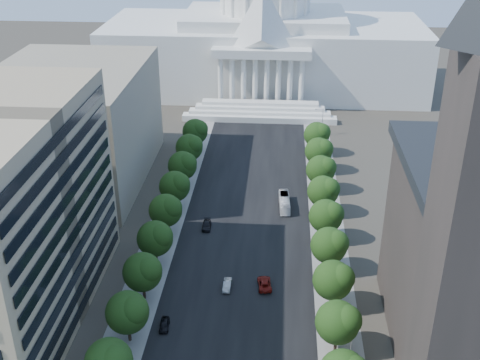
% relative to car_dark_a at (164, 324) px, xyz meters
% --- Properties ---
extents(road_asphalt, '(30.00, 260.00, 0.01)m').
position_rel_car_dark_a_xyz_m(road_asphalt, '(12.53, 50.27, -0.71)').
color(road_asphalt, black).
rests_on(road_asphalt, ground).
extents(sidewalk_left, '(8.00, 260.00, 0.02)m').
position_rel_car_dark_a_xyz_m(sidewalk_left, '(-6.47, 50.27, -0.71)').
color(sidewalk_left, gray).
rests_on(sidewalk_left, ground).
extents(sidewalk_right, '(8.00, 260.00, 0.02)m').
position_rel_car_dark_a_xyz_m(sidewalk_right, '(31.53, 50.27, -0.71)').
color(sidewalk_right, gray).
rests_on(sidewalk_right, ground).
extents(capitol, '(120.00, 56.00, 73.00)m').
position_rel_car_dark_a_xyz_m(capitol, '(12.53, 145.16, 19.30)').
color(capitol, white).
rests_on(capitol, ground).
extents(office_block_left_far, '(38.00, 52.00, 30.00)m').
position_rel_car_dark_a_xyz_m(office_block_left_far, '(-35.47, 60.27, 14.29)').
color(office_block_left_far, gray).
rests_on(office_block_left_far, ground).
extents(tree_l_c, '(7.79, 7.60, 9.97)m').
position_rel_car_dark_a_xyz_m(tree_l_c, '(-5.13, -3.93, 5.74)').
color(tree_l_c, '#33261C').
rests_on(tree_l_c, ground).
extents(tree_l_d, '(7.79, 7.60, 9.97)m').
position_rel_car_dark_a_xyz_m(tree_l_d, '(-5.13, 8.07, 5.74)').
color(tree_l_d, '#33261C').
rests_on(tree_l_d, ground).
extents(tree_l_e, '(7.79, 7.60, 9.97)m').
position_rel_car_dark_a_xyz_m(tree_l_e, '(-5.13, 20.07, 5.74)').
color(tree_l_e, '#33261C').
rests_on(tree_l_e, ground).
extents(tree_l_f, '(7.79, 7.60, 9.97)m').
position_rel_car_dark_a_xyz_m(tree_l_f, '(-5.13, 32.07, 5.74)').
color(tree_l_f, '#33261C').
rests_on(tree_l_f, ground).
extents(tree_l_g, '(7.79, 7.60, 9.97)m').
position_rel_car_dark_a_xyz_m(tree_l_g, '(-5.13, 44.07, 5.74)').
color(tree_l_g, '#33261C').
rests_on(tree_l_g, ground).
extents(tree_l_h, '(7.79, 7.60, 9.97)m').
position_rel_car_dark_a_xyz_m(tree_l_h, '(-5.13, 56.07, 5.74)').
color(tree_l_h, '#33261C').
rests_on(tree_l_h, ground).
extents(tree_l_i, '(7.79, 7.60, 9.97)m').
position_rel_car_dark_a_xyz_m(tree_l_i, '(-5.13, 68.07, 5.74)').
color(tree_l_i, '#33261C').
rests_on(tree_l_i, ground).
extents(tree_l_j, '(7.79, 7.60, 9.97)m').
position_rel_car_dark_a_xyz_m(tree_l_j, '(-5.13, 80.07, 5.74)').
color(tree_l_j, '#33261C').
rests_on(tree_l_j, ground).
extents(tree_r_c, '(7.79, 7.60, 9.97)m').
position_rel_car_dark_a_xyz_m(tree_r_c, '(30.87, -3.93, 5.74)').
color(tree_r_c, '#33261C').
rests_on(tree_r_c, ground).
extents(tree_r_d, '(7.79, 7.60, 9.97)m').
position_rel_car_dark_a_xyz_m(tree_r_d, '(30.87, 8.07, 5.74)').
color(tree_r_d, '#33261C').
rests_on(tree_r_d, ground).
extents(tree_r_e, '(7.79, 7.60, 9.97)m').
position_rel_car_dark_a_xyz_m(tree_r_e, '(30.87, 20.07, 5.74)').
color(tree_r_e, '#33261C').
rests_on(tree_r_e, ground).
extents(tree_r_f, '(7.79, 7.60, 9.97)m').
position_rel_car_dark_a_xyz_m(tree_r_f, '(30.87, 32.07, 5.74)').
color(tree_r_f, '#33261C').
rests_on(tree_r_f, ground).
extents(tree_r_g, '(7.79, 7.60, 9.97)m').
position_rel_car_dark_a_xyz_m(tree_r_g, '(30.87, 44.07, 5.74)').
color(tree_r_g, '#33261C').
rests_on(tree_r_g, ground).
extents(tree_r_h, '(7.79, 7.60, 9.97)m').
position_rel_car_dark_a_xyz_m(tree_r_h, '(30.87, 56.07, 5.74)').
color(tree_r_h, '#33261C').
rests_on(tree_r_h, ground).
extents(tree_r_i, '(7.79, 7.60, 9.97)m').
position_rel_car_dark_a_xyz_m(tree_r_i, '(30.87, 68.07, 5.74)').
color(tree_r_i, '#33261C').
rests_on(tree_r_i, ground).
extents(tree_r_j, '(7.79, 7.60, 9.97)m').
position_rel_car_dark_a_xyz_m(tree_r_j, '(30.87, 80.07, 5.74)').
color(tree_r_j, '#33261C').
rests_on(tree_r_j, ground).
extents(streetlight_b, '(2.61, 0.44, 9.00)m').
position_rel_car_dark_a_xyz_m(streetlight_b, '(32.44, -4.73, 5.11)').
color(streetlight_b, gray).
rests_on(streetlight_b, ground).
extents(streetlight_c, '(2.61, 0.44, 9.00)m').
position_rel_car_dark_a_xyz_m(streetlight_c, '(32.44, 20.27, 5.11)').
color(streetlight_c, gray).
rests_on(streetlight_c, ground).
extents(streetlight_d, '(2.61, 0.44, 9.00)m').
position_rel_car_dark_a_xyz_m(streetlight_d, '(32.44, 45.27, 5.11)').
color(streetlight_d, gray).
rests_on(streetlight_d, ground).
extents(streetlight_e, '(2.61, 0.44, 9.00)m').
position_rel_car_dark_a_xyz_m(streetlight_e, '(32.44, 70.27, 5.11)').
color(streetlight_e, gray).
rests_on(streetlight_e, ground).
extents(streetlight_f, '(2.61, 0.44, 9.00)m').
position_rel_car_dark_a_xyz_m(streetlight_f, '(32.44, 95.27, 5.11)').
color(streetlight_f, gray).
rests_on(streetlight_f, ground).
extents(car_dark_a, '(1.98, 4.29, 1.43)m').
position_rel_car_dark_a_xyz_m(car_dark_a, '(0.00, 0.00, 0.00)').
color(car_dark_a, black).
rests_on(car_dark_a, ground).
extents(car_silver, '(1.63, 4.45, 1.46)m').
position_rel_car_dark_a_xyz_m(car_silver, '(10.29, 12.68, 0.02)').
color(car_silver, '#A2A5A9').
rests_on(car_silver, ground).
extents(car_red, '(3.23, 5.87, 1.56)m').
position_rel_car_dark_a_xyz_m(car_red, '(17.68, 13.63, 0.07)').
color(car_red, '#66100B').
rests_on(car_red, ground).
extents(car_dark_b, '(2.17, 4.95, 1.42)m').
position_rel_car_dark_a_xyz_m(car_dark_b, '(3.37, 35.40, -0.00)').
color(car_dark_b, black).
rests_on(car_dark_b, ground).
extents(city_bus, '(2.99, 10.35, 2.85)m').
position_rel_car_dark_a_xyz_m(city_bus, '(21.43, 46.76, 0.71)').
color(city_bus, white).
rests_on(city_bus, ground).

